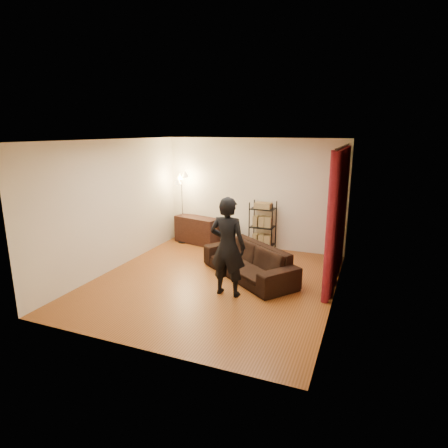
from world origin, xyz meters
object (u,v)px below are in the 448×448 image
at_px(sofa, 248,261).
at_px(media_cabinet, 197,230).
at_px(storage_boxes, 231,235).
at_px(wire_shelf, 263,227).
at_px(person, 228,247).
at_px(floor_lamp, 182,208).

relative_size(sofa, media_cabinet, 1.86).
distance_m(storage_boxes, wire_shelf, 0.93).
xyz_separation_m(person, storage_boxes, (-0.99, 2.74, -0.59)).
height_order(sofa, wire_shelf, wire_shelf).
height_order(media_cabinet, floor_lamp, floor_lamp).
bearing_deg(floor_lamp, wire_shelf, 1.56).
xyz_separation_m(person, media_cabinet, (-1.89, 2.65, -0.55)).
xyz_separation_m(storage_boxes, floor_lamp, (-1.28, -0.17, 0.61)).
relative_size(sofa, wire_shelf, 1.80).
xyz_separation_m(sofa, media_cabinet, (-1.98, 1.71, 0.02)).
bearing_deg(wire_shelf, media_cabinet, 159.76).
bearing_deg(wire_shelf, sofa, -102.54).
bearing_deg(media_cabinet, floor_lamp, -154.16).
bearing_deg(person, floor_lamp, -47.61).
bearing_deg(storage_boxes, floor_lamp, -172.52).
distance_m(sofa, person, 1.10).
xyz_separation_m(sofa, person, (-0.08, -0.94, 0.57)).
distance_m(person, media_cabinet, 3.31).
xyz_separation_m(sofa, storage_boxes, (-1.07, 1.80, -0.02)).
distance_m(media_cabinet, wire_shelf, 1.79).
distance_m(storage_boxes, floor_lamp, 1.43).
bearing_deg(wire_shelf, floor_lamp, 162.10).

